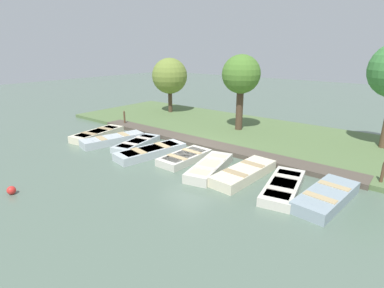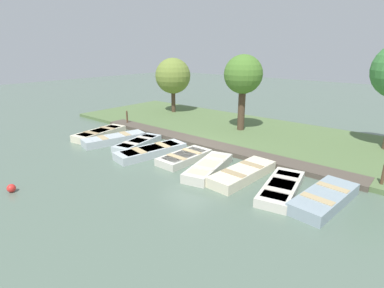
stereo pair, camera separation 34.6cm
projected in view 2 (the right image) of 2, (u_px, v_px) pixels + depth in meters
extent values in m
plane|color=#566B5B|center=(189.00, 153.00, 15.12)|extent=(80.00, 80.00, 0.00)
cube|color=#567042|center=(241.00, 131.00, 18.73)|extent=(8.00, 24.00, 0.21)
cube|color=#51473D|center=(206.00, 144.00, 16.14)|extent=(1.12, 15.76, 0.22)
cube|color=beige|center=(100.00, 134.00, 17.81)|extent=(3.41, 1.58, 0.40)
cube|color=teal|center=(99.00, 131.00, 17.76)|extent=(2.79, 1.25, 0.03)
cube|color=tan|center=(91.00, 133.00, 17.24)|extent=(0.47, 1.05, 0.03)
cube|color=tan|center=(107.00, 128.00, 18.25)|extent=(0.47, 1.05, 0.03)
cube|color=#B2BCC1|center=(114.00, 139.00, 16.70)|extent=(3.56, 1.79, 0.41)
cube|color=teal|center=(114.00, 136.00, 16.64)|extent=(2.91, 1.43, 0.03)
cube|color=tan|center=(103.00, 137.00, 16.27)|extent=(0.55, 0.98, 0.03)
cube|color=tan|center=(125.00, 134.00, 17.00)|extent=(0.55, 0.98, 0.03)
cube|color=#B2BCC1|center=(138.00, 143.00, 16.17)|extent=(3.19, 1.59, 0.31)
cube|color=teal|center=(138.00, 141.00, 16.13)|extent=(2.61, 1.26, 0.02)
cube|color=beige|center=(131.00, 143.00, 15.63)|extent=(0.48, 0.97, 0.03)
cube|color=beige|center=(144.00, 138.00, 16.60)|extent=(0.48, 0.97, 0.03)
cube|color=#B2BCC1|center=(151.00, 151.00, 14.76)|extent=(3.73, 1.76, 0.38)
cube|color=#6B7F51|center=(151.00, 148.00, 14.71)|extent=(3.05, 1.40, 0.03)
cube|color=tan|center=(139.00, 150.00, 14.29)|extent=(0.54, 1.07, 0.03)
cube|color=tan|center=(163.00, 145.00, 15.11)|extent=(0.54, 1.07, 0.03)
cube|color=beige|center=(184.00, 157.00, 14.02)|extent=(2.74, 1.25, 0.33)
cube|color=beige|center=(184.00, 154.00, 13.97)|extent=(2.25, 0.98, 0.03)
cube|color=tan|center=(177.00, 157.00, 13.60)|extent=(0.30, 1.09, 0.03)
cube|color=tan|center=(192.00, 151.00, 14.33)|extent=(0.30, 1.09, 0.03)
cube|color=beige|center=(209.00, 168.00, 12.76)|extent=(3.31, 1.71, 0.38)
cube|color=beige|center=(209.00, 164.00, 12.71)|extent=(2.70, 1.36, 0.03)
cube|color=beige|center=(203.00, 168.00, 12.19)|extent=(0.52, 0.99, 0.03)
cube|color=beige|center=(214.00, 159.00, 13.21)|extent=(0.52, 0.99, 0.03)
cube|color=beige|center=(243.00, 174.00, 12.12)|extent=(3.42, 1.32, 0.41)
cube|color=teal|center=(243.00, 169.00, 12.06)|extent=(2.80, 1.04, 0.03)
cube|color=tan|center=(233.00, 173.00, 11.61)|extent=(0.40, 1.03, 0.03)
cube|color=tan|center=(252.00, 164.00, 12.49)|extent=(0.40, 1.03, 0.03)
cube|color=beige|center=(281.00, 188.00, 10.97)|extent=(3.33, 1.67, 0.33)
cube|color=#4C709E|center=(282.00, 184.00, 10.92)|extent=(2.72, 1.32, 0.03)
cube|color=beige|center=(278.00, 190.00, 10.41)|extent=(0.50, 1.04, 0.03)
cube|color=beige|center=(286.00, 177.00, 11.41)|extent=(0.50, 1.04, 0.03)
cube|color=#8C9EA8|center=(324.00, 198.00, 10.11)|extent=(3.28, 1.49, 0.41)
cube|color=#4C709E|center=(325.00, 193.00, 10.06)|extent=(2.69, 1.17, 0.03)
cube|color=tan|center=(317.00, 199.00, 9.65)|extent=(0.43, 1.08, 0.03)
cube|color=tan|center=(333.00, 187.00, 10.44)|extent=(0.43, 1.08, 0.03)
cylinder|color=brown|center=(127.00, 119.00, 20.28)|extent=(0.11, 0.11, 0.97)
sphere|color=brown|center=(127.00, 111.00, 20.13)|extent=(0.10, 0.10, 0.10)
cylinder|color=brown|center=(383.00, 177.00, 11.09)|extent=(0.11, 0.11, 0.97)
sphere|color=red|center=(11.00, 188.00, 10.97)|extent=(0.31, 0.31, 0.31)
cylinder|color=#4C3828|center=(173.00, 100.00, 23.60)|extent=(0.32, 0.32, 2.27)
sphere|color=olive|center=(173.00, 76.00, 23.03)|extent=(2.70, 2.70, 2.70)
cylinder|color=#4C3828|center=(241.00, 109.00, 18.28)|extent=(0.43, 0.43, 2.95)
sphere|color=#4C7A2D|center=(243.00, 74.00, 17.64)|extent=(2.29, 2.29, 2.29)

